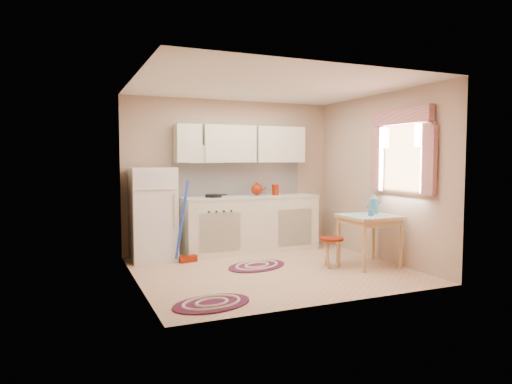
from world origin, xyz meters
TOP-DOWN VIEW (x-y plane):
  - room_shell at (0.16, 0.24)m, footprint 3.64×3.60m
  - fridge at (-1.38, 1.25)m, footprint 0.65×0.60m
  - broom at (-0.93, 0.90)m, footprint 0.30×0.16m
  - base_cabinets at (0.23, 1.30)m, footprint 2.25×0.60m
  - countertop at (0.23, 1.30)m, footprint 2.27×0.62m
  - frying_pan at (-0.42, 1.25)m, footprint 0.34×0.34m
  - red_kettle at (0.34, 1.30)m, footprint 0.26×0.25m
  - red_canister at (0.69, 1.30)m, footprint 0.15×0.15m
  - table at (1.39, -0.32)m, footprint 0.72×0.72m
  - stool at (0.85, -0.20)m, footprint 0.34×0.34m
  - coffee_pot at (1.56, -0.20)m, footprint 0.19×0.18m
  - mug at (1.34, -0.42)m, footprint 0.10×0.10m
  - rug_center at (-0.10, 0.25)m, footprint 1.11×0.95m
  - rug_left at (-1.21, -1.13)m, footprint 0.97×0.75m

SIDE VIEW (x-z plane):
  - rug_center at x=-0.10m, z-range 0.00..0.02m
  - rug_left at x=-1.21m, z-range 0.00..0.02m
  - stool at x=0.85m, z-range 0.00..0.42m
  - table at x=1.39m, z-range 0.00..0.72m
  - base_cabinets at x=0.23m, z-range 0.00..0.88m
  - broom at x=-0.93m, z-range 0.00..1.20m
  - fridge at x=-1.38m, z-range 0.00..1.40m
  - mug at x=1.34m, z-range 0.72..0.82m
  - coffee_pot at x=1.56m, z-range 0.72..1.02m
  - countertop at x=0.23m, z-range 0.88..0.92m
  - frying_pan at x=-0.42m, z-range 0.92..0.97m
  - red_canister at x=0.69m, z-range 0.92..1.08m
  - red_kettle at x=0.34m, z-range 0.92..1.13m
  - room_shell at x=0.16m, z-range 0.34..2.86m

